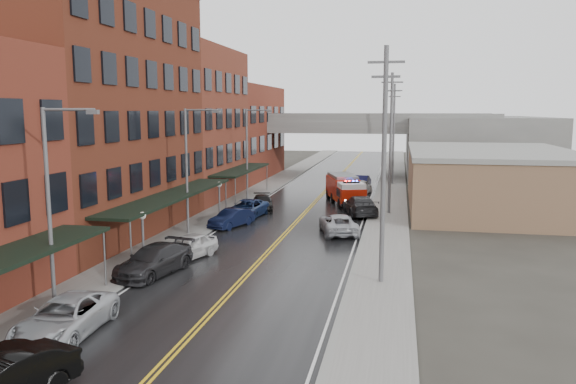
{
  "coord_description": "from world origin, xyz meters",
  "views": [
    {
      "loc": [
        7.96,
        -13.31,
        8.86
      ],
      "look_at": [
        0.09,
        26.21,
        3.0
      ],
      "focal_mm": 35.0,
      "sensor_mm": 36.0,
      "label": 1
    }
  ],
  "objects": [
    {
      "name": "brick_building_far",
      "position": [
        -13.3,
        58.0,
        6.0
      ],
      "size": [
        9.0,
        20.0,
        12.0
      ],
      "primitive_type": "cube",
      "color": "maroon",
      "rests_on": "ground"
    },
    {
      "name": "sidewalk_right",
      "position": [
        7.3,
        30.0,
        0.07
      ],
      "size": [
        3.0,
        160.0,
        0.15
      ],
      "primitive_type": "cube",
      "color": "slate",
      "rests_on": "ground"
    },
    {
      "name": "parked_car_left_3",
      "position": [
        -5.0,
        14.35,
        0.79
      ],
      "size": [
        3.25,
        5.76,
        1.58
      ],
      "primitive_type": "imported",
      "rotation": [
        0.0,
        0.0,
        -0.2
      ],
      "color": "#242426",
      "rests_on": "ground"
    },
    {
      "name": "parked_car_right_2",
      "position": [
        3.98,
        46.2,
        0.82
      ],
      "size": [
        2.51,
        4.99,
        1.63
      ],
      "primitive_type": "imported",
      "rotation": [
        0.0,
        0.0,
        3.02
      ],
      "color": "silver",
      "rests_on": "ground"
    },
    {
      "name": "awning_1",
      "position": [
        -7.49,
        23.0,
        2.99
      ],
      "size": [
        2.6,
        18.0,
        3.09
      ],
      "color": "black",
      "rests_on": "ground"
    },
    {
      "name": "parked_car_left_4",
      "position": [
        -4.39,
        17.74,
        0.75
      ],
      "size": [
        3.04,
        4.71,
        1.49
      ],
      "primitive_type": "imported",
      "rotation": [
        0.0,
        0.0,
        -0.32
      ],
      "color": "silver",
      "rests_on": "ground"
    },
    {
      "name": "street_lamp_2",
      "position": [
        -6.55,
        40.0,
        5.19
      ],
      "size": [
        2.64,
        0.22,
        9.0
      ],
      "color": "#59595B",
      "rests_on": "ground"
    },
    {
      "name": "parked_car_right_0",
      "position": [
        3.76,
        26.5,
        0.73
      ],
      "size": [
        3.64,
        5.66,
        1.45
      ],
      "primitive_type": "imported",
      "rotation": [
        0.0,
        0.0,
        3.4
      ],
      "color": "#A0A2A8",
      "rests_on": "ground"
    },
    {
      "name": "utility_pole_0",
      "position": [
        7.2,
        15.0,
        6.31
      ],
      "size": [
        1.8,
        0.24,
        12.0
      ],
      "color": "#59595B",
      "rests_on": "ground"
    },
    {
      "name": "fire_truck",
      "position": [
        2.94,
        39.83,
        1.47
      ],
      "size": [
        4.7,
        7.78,
        2.71
      ],
      "rotation": [
        0.0,
        0.0,
        0.32
      ],
      "color": "#B01808",
      "rests_on": "ground"
    },
    {
      "name": "parked_car_left_6",
      "position": [
        -4.42,
        31.23,
        0.74
      ],
      "size": [
        3.02,
        5.55,
        1.48
      ],
      "primitive_type": "imported",
      "rotation": [
        0.0,
        0.0,
        -0.11
      ],
      "color": "navy",
      "rests_on": "ground"
    },
    {
      "name": "sidewalk_left",
      "position": [
        -7.3,
        30.0,
        0.07
      ],
      "size": [
        3.0,
        160.0,
        0.15
      ],
      "primitive_type": "cube",
      "color": "slate",
      "rests_on": "ground"
    },
    {
      "name": "parked_car_right_3",
      "position": [
        3.79,
        50.02,
        0.83
      ],
      "size": [
        2.03,
        5.15,
        1.67
      ],
      "primitive_type": "imported",
      "rotation": [
        0.0,
        0.0,
        3.09
      ],
      "color": "black",
      "rests_on": "ground"
    },
    {
      "name": "brick_building_c",
      "position": [
        -13.3,
        40.5,
        7.5
      ],
      "size": [
        9.0,
        15.0,
        15.0
      ],
      "primitive_type": "cube",
      "color": "brown",
      "rests_on": "ground"
    },
    {
      "name": "road",
      "position": [
        0.0,
        30.0,
        0.01
      ],
      "size": [
        11.0,
        160.0,
        0.02
      ],
      "primitive_type": "cube",
      "color": "black",
      "rests_on": "ground"
    },
    {
      "name": "parked_car_left_5",
      "position": [
        -4.52,
        27.2,
        0.7
      ],
      "size": [
        2.83,
        4.48,
        1.4
      ],
      "primitive_type": "imported",
      "rotation": [
        0.0,
        0.0,
        -0.35
      ],
      "color": "black",
      "rests_on": "ground"
    },
    {
      "name": "awning_2",
      "position": [
        -7.49,
        40.5,
        2.99
      ],
      "size": [
        2.6,
        13.0,
        3.09
      ],
      "color": "black",
      "rests_on": "ground"
    },
    {
      "name": "globe_lamp_2",
      "position": [
        -6.4,
        30.0,
        2.31
      ],
      "size": [
        0.44,
        0.44,
        3.12
      ],
      "color": "#59595B",
      "rests_on": "ground"
    },
    {
      "name": "street_lamp_1",
      "position": [
        -6.55,
        24.0,
        5.19
      ],
      "size": [
        2.64,
        0.22,
        9.0
      ],
      "color": "#59595B",
      "rests_on": "ground"
    },
    {
      "name": "street_lamp_0",
      "position": [
        -6.55,
        8.0,
        5.19
      ],
      "size": [
        2.64,
        0.22,
        9.0
      ],
      "color": "#59595B",
      "rests_on": "ground"
    },
    {
      "name": "overpass",
      "position": [
        0.0,
        62.0,
        5.99
      ],
      "size": [
        40.0,
        10.0,
        7.5
      ],
      "color": "slate",
      "rests_on": "ground"
    },
    {
      "name": "brick_building_b",
      "position": [
        -13.3,
        23.0,
        9.0
      ],
      "size": [
        9.0,
        20.0,
        18.0
      ],
      "primitive_type": "cube",
      "color": "#5C2618",
      "rests_on": "ground"
    },
    {
      "name": "tan_building",
      "position": [
        16.0,
        40.0,
        2.5
      ],
      "size": [
        14.0,
        22.0,
        5.0
      ],
      "primitive_type": "cube",
      "color": "#916A4E",
      "rests_on": "ground"
    },
    {
      "name": "curb_left",
      "position": [
        -5.65,
        30.0,
        0.07
      ],
      "size": [
        0.3,
        160.0,
        0.15
      ],
      "primitive_type": "cube",
      "color": "gray",
      "rests_on": "ground"
    },
    {
      "name": "parked_car_left_7",
      "position": [
        -3.99,
        34.8,
        0.67
      ],
      "size": [
        2.94,
        4.93,
        1.34
      ],
      "primitive_type": "imported",
      "rotation": [
        0.0,
        0.0,
        0.25
      ],
      "color": "black",
      "rests_on": "ground"
    },
    {
      "name": "parked_car_left_2",
      "position": [
        -4.87,
        5.8,
        0.74
      ],
      "size": [
        2.74,
        5.46,
        1.48
      ],
      "primitive_type": "imported",
      "rotation": [
        0.0,
        0.0,
        0.05
      ],
      "color": "#ACB0B4",
      "rests_on": "ground"
    },
    {
      "name": "utility_pole_1",
      "position": [
        7.2,
        35.0,
        6.31
      ],
      "size": [
        1.8,
        0.24,
        12.0
      ],
      "color": "#59595B",
      "rests_on": "ground"
    },
    {
      "name": "globe_lamp_1",
      "position": [
        -6.4,
        16.0,
        2.31
      ],
      "size": [
        0.44,
        0.44,
        3.12
      ],
      "color": "#59595B",
      "rests_on": "ground"
    },
    {
      "name": "parked_car_right_1",
      "position": [
        4.76,
        34.2,
        0.83
      ],
      "size": [
        3.77,
        6.15,
        1.67
      ],
      "primitive_type": "imported",
      "rotation": [
        0.0,
        0.0,
        3.41
      ],
      "color": "black",
      "rests_on": "ground"
    },
    {
      "name": "utility_pole_2",
      "position": [
        7.2,
        55.0,
        6.31
      ],
      "size": [
        1.8,
        0.24,
        12.0
      ],
      "color": "#59595B",
      "rests_on": "ground"
    },
    {
      "name": "right_far_block",
      "position": [
        18.0,
        70.0,
        4.0
      ],
      "size": [
        18.0,
        30.0,
        8.0
      ],
      "primitive_type": "cube",
      "color": "slate",
      "rests_on": "ground"
    },
    {
      "name": "curb_right",
      "position": [
        5.65,
        30.0,
        0.07
      ],
      "size": [
        0.3,
        160.0,
        0.15
      ],
      "primitive_type": "cube",
      "color": "gray",
      "rests_on": "ground"
    }
  ]
}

